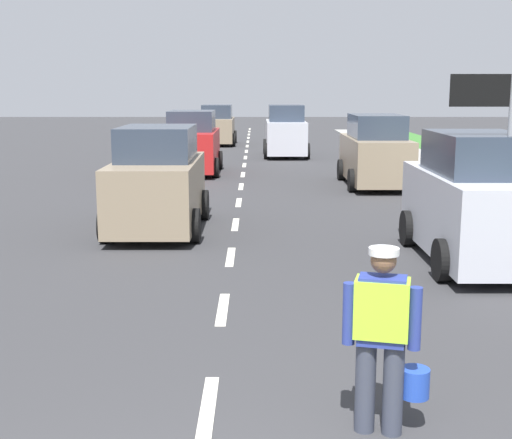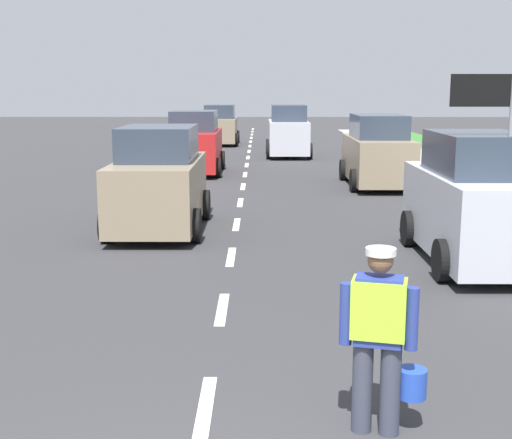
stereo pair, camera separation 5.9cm
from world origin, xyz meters
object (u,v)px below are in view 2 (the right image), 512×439
at_px(road_worker, 381,332).
at_px(car_parked_curbside, 475,203).
at_px(car_parked_far, 377,153).
at_px(car_outgoing_far, 288,133).
at_px(car_oncoming_lead, 159,182).
at_px(lane_direction_sign, 496,126).
at_px(car_oncoming_third, 220,126).
at_px(car_oncoming_second, 194,144).

bearing_deg(road_worker, car_parked_curbside, 66.52).
relative_size(car_parked_far, car_outgoing_far, 1.10).
relative_size(car_oncoming_lead, car_parked_far, 0.92).
bearing_deg(lane_direction_sign, car_oncoming_third, 102.52).
bearing_deg(car_parked_far, car_oncoming_second, 151.42).
bearing_deg(car_oncoming_second, road_worker, -79.93).
relative_size(road_worker, lane_direction_sign, 0.52).
bearing_deg(car_oncoming_second, lane_direction_sign, -66.24).
bearing_deg(lane_direction_sign, road_worker, -116.70).
distance_m(car_parked_far, car_oncoming_second, 6.74).
distance_m(road_worker, car_parked_far, 15.89).
bearing_deg(road_worker, car_outgoing_far, 89.54).
bearing_deg(car_parked_far, car_oncoming_third, 109.96).
relative_size(car_oncoming_lead, car_oncoming_third, 1.02).
bearing_deg(car_parked_curbside, car_oncoming_third, 102.94).
relative_size(car_parked_far, car_oncoming_second, 1.08).
bearing_deg(car_oncoming_third, car_oncoming_second, -90.89).
distance_m(road_worker, lane_direction_sign, 6.07).
bearing_deg(car_oncoming_lead, road_worker, -70.34).
height_order(car_oncoming_second, car_outgoing_far, car_outgoing_far).
xyz_separation_m(car_oncoming_lead, car_outgoing_far, (3.38, 16.10, 0.03)).
relative_size(road_worker, car_oncoming_lead, 0.42).
relative_size(road_worker, car_parked_curbside, 0.41).
height_order(car_oncoming_lead, car_outgoing_far, car_outgoing_far).
bearing_deg(car_outgoing_far, car_parked_far, -75.80).
relative_size(road_worker, car_oncoming_third, 0.43).
distance_m(lane_direction_sign, car_parked_curbside, 1.60).
bearing_deg(lane_direction_sign, car_outgoing_far, 97.06).
bearing_deg(car_parked_far, car_oncoming_lead, -130.23).
relative_size(car_parked_far, car_parked_curbside, 1.06).
bearing_deg(car_oncoming_lead, car_parked_curbside, -25.53).
distance_m(road_worker, car_oncoming_lead, 9.45).
height_order(car_oncoming_lead, car_oncoming_third, car_oncoming_lead).
xyz_separation_m(lane_direction_sign, car_oncoming_second, (-6.00, 13.64, -1.39)).
height_order(car_parked_curbside, car_outgoing_far, car_outgoing_far).
xyz_separation_m(road_worker, lane_direction_sign, (2.65, 5.26, 1.48)).
bearing_deg(car_oncoming_lead, car_oncoming_third, 89.96).
bearing_deg(lane_direction_sign, car_parked_far, 90.48).
relative_size(car_oncoming_third, car_parked_far, 0.90).
bearing_deg(road_worker, car_parked_far, 80.73).
relative_size(car_oncoming_lead, car_oncoming_second, 0.99).
bearing_deg(car_parked_far, lane_direction_sign, -89.52).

